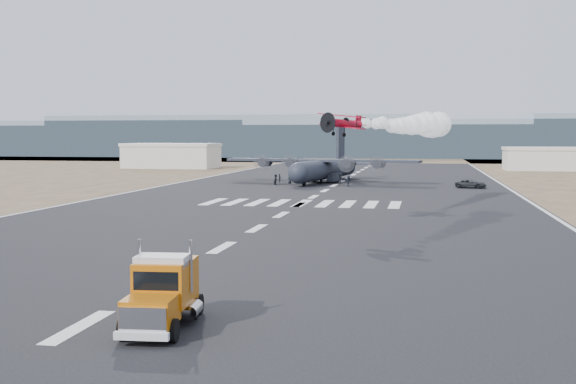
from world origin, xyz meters
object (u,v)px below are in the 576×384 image
(hangar_left, at_px, (172,155))
(hangar_right, at_px, (546,158))
(crew_f, at_px, (321,179))
(crew_g, at_px, (280,178))
(crew_a, at_px, (275,179))
(transport_aircraft, at_px, (324,168))
(crew_e, at_px, (290,179))
(semi_truck, at_px, (163,292))
(crew_h, at_px, (340,179))
(crew_b, at_px, (276,180))
(aerobatic_biplane, at_px, (343,123))
(crew_d, at_px, (301,179))
(crew_c, at_px, (349,181))
(support_vehicle, at_px, (471,184))

(hangar_left, xyz_separation_m, hangar_right, (98.00, 5.00, -0.40))
(crew_f, bearing_deg, crew_g, 26.22)
(crew_a, relative_size, crew_f, 1.06)
(transport_aircraft, height_order, crew_e, transport_aircraft)
(semi_truck, bearing_deg, crew_h, 87.01)
(crew_b, distance_m, crew_f, 8.85)
(aerobatic_biplane, bearing_deg, crew_e, 122.80)
(crew_d, relative_size, crew_f, 0.98)
(hangar_left, xyz_separation_m, crew_c, (54.77, -62.91, -2.48))
(hangar_left, xyz_separation_m, crew_e, (43.36, -57.32, -2.54))
(transport_aircraft, bearing_deg, crew_c, -51.11)
(hangar_right, distance_m, crew_e, 82.91)
(aerobatic_biplane, bearing_deg, hangar_left, 134.48)
(crew_f, bearing_deg, aerobatic_biplane, 132.64)
(crew_g, bearing_deg, crew_a, -170.35)
(crew_a, bearing_deg, semi_truck, -174.56)
(crew_a, bearing_deg, support_vehicle, -97.79)
(support_vehicle, xyz_separation_m, crew_e, (-32.03, 5.76, 0.15))
(support_vehicle, bearing_deg, crew_b, 105.17)
(hangar_right, height_order, crew_f, hangar_right)
(hangar_right, xyz_separation_m, crew_d, (-52.37, -63.29, -2.18))
(transport_aircraft, distance_m, support_vehicle, 28.54)
(semi_truck, height_order, crew_f, semi_truck)
(crew_f, bearing_deg, hangar_right, -95.99)
(hangar_right, xyz_separation_m, crew_e, (-54.64, -62.32, -2.14))
(crew_c, height_order, crew_e, crew_c)
(crew_g, bearing_deg, support_vehicle, -95.70)
(hangar_left, xyz_separation_m, crew_h, (52.35, -55.45, -2.55))
(crew_a, distance_m, crew_d, 4.79)
(transport_aircraft, bearing_deg, hangar_right, 60.09)
(support_vehicle, relative_size, crew_a, 2.84)
(crew_c, xyz_separation_m, crew_d, (-9.15, 4.62, -0.10))
(crew_e, bearing_deg, crew_g, -107.04)
(crew_f, bearing_deg, crew_b, 64.26)
(transport_aircraft, xyz_separation_m, support_vehicle, (26.34, -10.79, -2.06))
(hangar_right, relative_size, crew_b, 11.01)
(crew_d, distance_m, crew_e, 2.46)
(crew_d, distance_m, crew_f, 4.04)
(crew_a, distance_m, crew_e, 3.65)
(support_vehicle, xyz_separation_m, crew_a, (-34.10, 2.75, 0.19))
(crew_b, relative_size, crew_c, 1.00)
(transport_aircraft, relative_size, crew_d, 22.33)
(aerobatic_biplane, bearing_deg, crew_a, 125.47)
(crew_b, bearing_deg, aerobatic_biplane, -141.12)
(hangar_left, height_order, transport_aircraft, transport_aircraft)
(crew_b, bearing_deg, hangar_right, -19.69)
(transport_aircraft, distance_m, crew_e, 7.84)
(hangar_left, distance_m, crew_g, 68.90)
(crew_a, bearing_deg, aerobatic_biplane, -165.16)
(crew_e, bearing_deg, hangar_right, 163.70)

